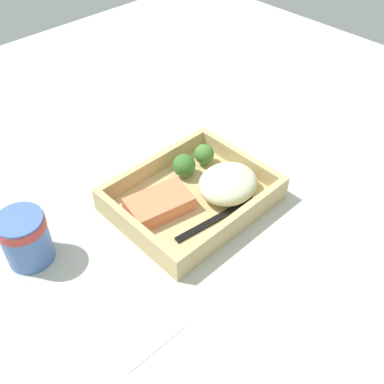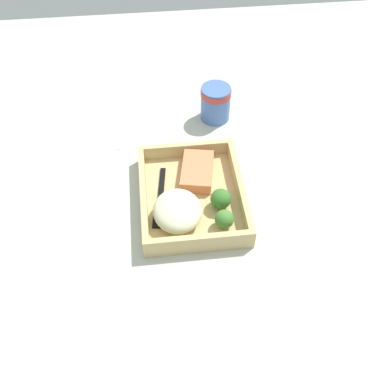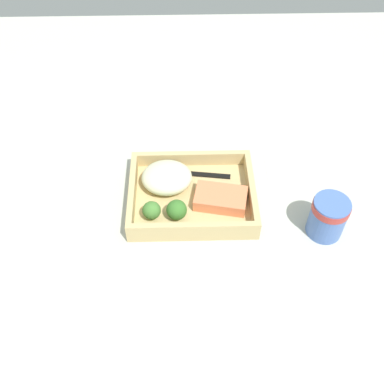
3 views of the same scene
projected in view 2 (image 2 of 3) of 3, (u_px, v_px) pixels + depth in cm
name	position (u px, v px, depth cm)	size (l,w,h in cm)	color
ground_plane	(192.00, 204.00, 92.91)	(160.00, 160.00, 2.00)	#B6B9AC
takeout_tray	(192.00, 199.00, 91.70)	(25.72, 20.69, 1.20)	tan
tray_rim	(192.00, 192.00, 90.01)	(25.72, 20.69, 3.28)	tan
salmon_fillet	(197.00, 171.00, 94.15)	(10.42, 6.39, 2.65)	#EF7D51
mashed_potatoes	(177.00, 211.00, 85.80)	(10.59, 9.43, 4.79)	beige
broccoli_floret_1	(221.00, 199.00, 87.88)	(4.10, 4.10, 4.38)	#8AA160
broccoli_floret_2	(224.00, 219.00, 84.74)	(3.68, 3.68, 4.07)	#73995B
fork	(160.00, 201.00, 90.28)	(15.88, 3.76, 0.44)	black
paper_cup	(216.00, 102.00, 106.01)	(7.16, 7.16, 8.53)	#496BB4
receipt_slip	(142.00, 134.00, 105.50)	(9.54, 13.87, 0.24)	white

